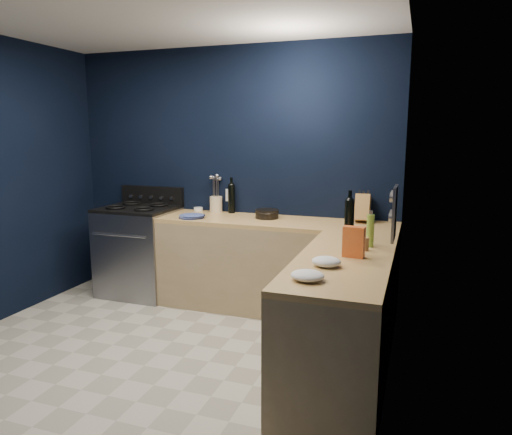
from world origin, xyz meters
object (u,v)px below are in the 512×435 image
at_px(gas_range, 140,252).
at_px(utensil_crock, 216,204).
at_px(plate_stack, 192,216).
at_px(crouton_bag, 354,242).
at_px(knife_block, 363,209).

xyz_separation_m(gas_range, utensil_crock, (0.79, 0.27, 0.52)).
height_order(plate_stack, crouton_bag, crouton_bag).
height_order(utensil_crock, crouton_bag, crouton_bag).
height_order(utensil_crock, knife_block, knife_block).
relative_size(gas_range, knife_block, 3.75).
bearing_deg(gas_range, knife_block, 5.83).
distance_m(utensil_crock, knife_block, 1.54).
distance_m(plate_stack, knife_block, 1.66).
xyz_separation_m(gas_range, knife_block, (2.33, 0.24, 0.56)).
height_order(gas_range, plate_stack, plate_stack).
height_order(gas_range, knife_block, knife_block).
distance_m(gas_range, plate_stack, 0.85).
relative_size(plate_stack, utensil_crock, 1.49).
bearing_deg(utensil_crock, knife_block, -1.22).
xyz_separation_m(gas_range, plate_stack, (0.71, -0.14, 0.46)).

